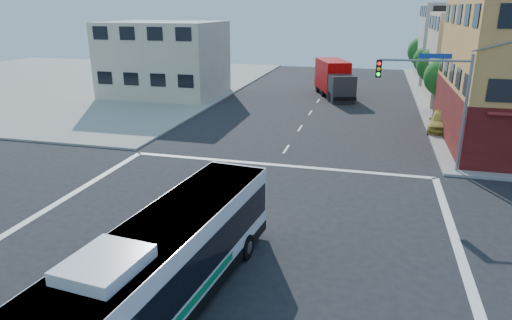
# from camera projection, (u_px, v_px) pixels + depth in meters

# --- Properties ---
(ground) EXTENTS (120.00, 120.00, 0.00)m
(ground) POSITION_uv_depth(u_px,v_px,m) (230.00, 233.00, 20.04)
(ground) COLOR black
(ground) RESTS_ON ground
(sidewalk_nw) EXTENTS (50.00, 50.00, 0.15)m
(sidewalk_nw) POSITION_uv_depth(u_px,v_px,m) (58.00, 82.00, 60.45)
(sidewalk_nw) COLOR gray
(sidewalk_nw) RESTS_ON ground
(building_east_near) EXTENTS (12.06, 10.06, 9.00)m
(building_east_near) POSITION_uv_depth(u_px,v_px,m) (493.00, 59.00, 45.77)
(building_east_near) COLOR #C6B797
(building_east_near) RESTS_ON ground
(building_east_far) EXTENTS (12.06, 10.06, 10.00)m
(building_east_far) POSITION_uv_depth(u_px,v_px,m) (469.00, 44.00, 58.46)
(building_east_far) COLOR #A8A8A3
(building_east_far) RESTS_ON ground
(building_west) EXTENTS (12.06, 10.06, 8.00)m
(building_west) POSITION_uv_depth(u_px,v_px,m) (165.00, 59.00, 50.33)
(building_west) COLOR beige
(building_west) RESTS_ON ground
(signal_mast_ne) EXTENTS (7.91, 1.13, 8.07)m
(signal_mast_ne) POSITION_uv_depth(u_px,v_px,m) (436.00, 89.00, 26.05)
(signal_mast_ne) COLOR gray
(signal_mast_ne) RESTS_ON ground
(street_tree_a) EXTENTS (3.60, 3.60, 5.53)m
(street_tree_a) POSITION_uv_depth(u_px,v_px,m) (446.00, 75.00, 41.71)
(street_tree_a) COLOR #352213
(street_tree_a) RESTS_ON ground
(street_tree_b) EXTENTS (3.80, 3.80, 5.79)m
(street_tree_b) POSITION_uv_depth(u_px,v_px,m) (436.00, 63.00, 49.00)
(street_tree_b) COLOR #352213
(street_tree_b) RESTS_ON ground
(street_tree_c) EXTENTS (3.40, 3.40, 5.29)m
(street_tree_c) POSITION_uv_depth(u_px,v_px,m) (428.00, 58.00, 56.44)
(street_tree_c) COLOR #352213
(street_tree_c) RESTS_ON ground
(street_tree_d) EXTENTS (4.00, 4.00, 6.03)m
(street_tree_d) POSITION_uv_depth(u_px,v_px,m) (423.00, 49.00, 63.65)
(street_tree_d) COLOR #352213
(street_tree_d) RESTS_ON ground
(transit_bus) EXTENTS (3.74, 11.90, 3.46)m
(transit_bus) POSITION_uv_depth(u_px,v_px,m) (169.00, 262.00, 14.57)
(transit_bus) COLOR black
(transit_bus) RESTS_ON ground
(box_truck) EXTENTS (5.28, 8.99, 3.90)m
(box_truck) POSITION_uv_depth(u_px,v_px,m) (334.00, 80.00, 50.19)
(box_truck) COLOR #2A292E
(box_truck) RESTS_ON ground
(parked_car) EXTENTS (2.71, 5.10, 1.65)m
(parked_car) POSITION_uv_depth(u_px,v_px,m) (442.00, 121.00, 36.43)
(parked_car) COLOR gold
(parked_car) RESTS_ON ground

